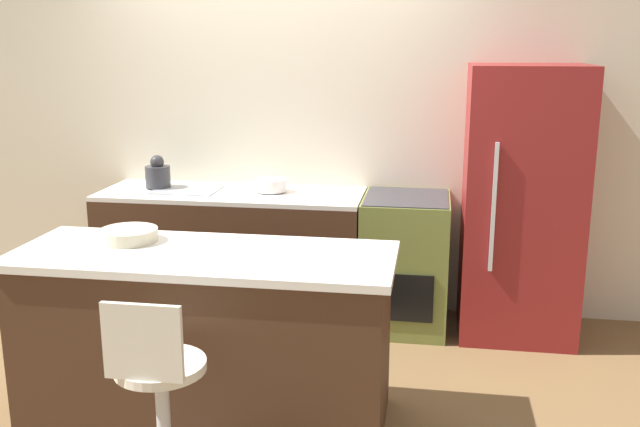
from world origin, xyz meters
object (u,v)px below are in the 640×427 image
(oven_range, at_px, (405,262))
(stool_chair, at_px, (159,399))
(mixing_bowl, at_px, (271,185))
(refrigerator, at_px, (521,204))
(kettle, at_px, (158,174))

(oven_range, distance_m, stool_chair, 2.26)
(oven_range, xyz_separation_m, mixing_bowl, (-0.93, 0.04, 0.50))
(refrigerator, height_order, stool_chair, refrigerator)
(refrigerator, relative_size, mixing_bowl, 8.28)
(oven_range, relative_size, refrigerator, 0.51)
(kettle, relative_size, mixing_bowl, 1.07)
(stool_chair, bearing_deg, mixing_bowl, 89.97)
(oven_range, xyz_separation_m, kettle, (-1.74, 0.04, 0.55))
(refrigerator, height_order, mixing_bowl, refrigerator)
(kettle, xyz_separation_m, mixing_bowl, (0.81, 0.00, -0.05))
(stool_chair, bearing_deg, refrigerator, 51.04)
(kettle, distance_m, mixing_bowl, 0.81)
(kettle, height_order, mixing_bowl, kettle)
(oven_range, height_order, refrigerator, refrigerator)
(oven_range, bearing_deg, refrigerator, -0.03)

